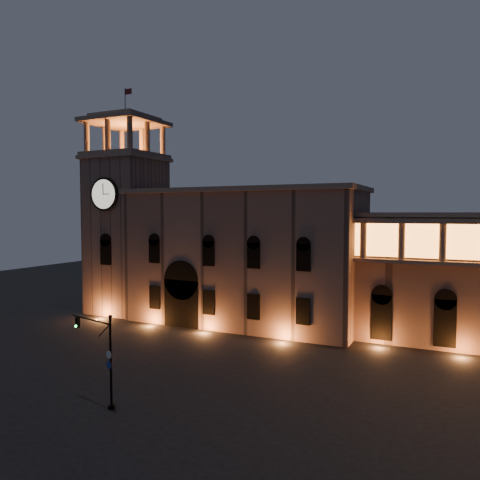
{
  "coord_description": "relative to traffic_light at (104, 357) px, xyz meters",
  "views": [
    {
      "loc": [
        23.83,
        -33.43,
        14.46
      ],
      "look_at": [
        0.21,
        16.0,
        11.26
      ],
      "focal_mm": 35.0,
      "sensor_mm": 36.0,
      "label": 1
    }
  ],
  "objects": [
    {
      "name": "ground",
      "position": [
        0.12,
        6.9,
        -3.69
      ],
      "size": [
        160.0,
        160.0,
        0.0
      ],
      "primitive_type": "plane",
      "color": "black",
      "rests_on": "ground"
    },
    {
      "name": "government_building",
      "position": [
        -1.95,
        28.83,
        5.08
      ],
      "size": [
        30.8,
        12.8,
        17.6
      ],
      "color": "#7B5E50",
      "rests_on": "ground"
    },
    {
      "name": "clock_tower",
      "position": [
        -20.38,
        27.88,
        8.81
      ],
      "size": [
        9.8,
        9.8,
        32.4
      ],
      "color": "#7B5E50",
      "rests_on": "ground"
    },
    {
      "name": "traffic_light",
      "position": [
        0.0,
        0.0,
        0.0
      ],
      "size": [
        5.0,
        1.44,
        7.02
      ],
      "rotation": [
        0.0,
        0.0,
        -0.23
      ],
      "color": "black",
      "rests_on": "ground"
    }
  ]
}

